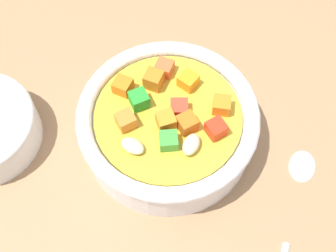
# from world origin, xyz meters

# --- Properties ---
(ground_plane) EXTENTS (1.40, 1.40, 0.02)m
(ground_plane) POSITION_xyz_m (0.00, 0.00, -0.01)
(ground_plane) COLOR #9E754F
(soup_bowl_main) EXTENTS (0.16, 0.16, 0.06)m
(soup_bowl_main) POSITION_xyz_m (-0.00, -0.00, 0.03)
(soup_bowl_main) COLOR white
(soup_bowl_main) RESTS_ON ground_plane
(spoon) EXTENTS (0.16, 0.19, 0.01)m
(spoon) POSITION_xyz_m (-0.06, 0.13, 0.00)
(spoon) COLOR silver
(spoon) RESTS_ON ground_plane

